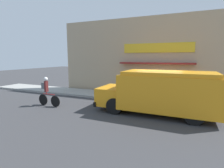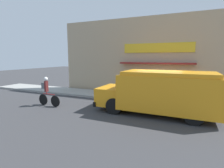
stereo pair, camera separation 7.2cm
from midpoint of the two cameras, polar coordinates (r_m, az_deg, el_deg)
name	(u,v)px [view 2 (the right image)]	position (r m, az deg, el deg)	size (l,w,h in m)	color
ground_plane	(157,105)	(10.55, 14.72, -6.67)	(70.00, 70.00, 0.00)	#38383A
sidewalk	(160,100)	(11.58, 15.58, -4.97)	(28.00, 2.19, 0.15)	#999993
storefront	(164,57)	(12.67, 16.90, 8.50)	(16.11, 0.90, 5.58)	tan
school_bus	(160,92)	(8.75, 15.73, -2.48)	(5.73, 2.67, 2.08)	orange
cyclist	(47,91)	(10.59, -20.25, -2.28)	(1.55, 0.23, 1.65)	black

